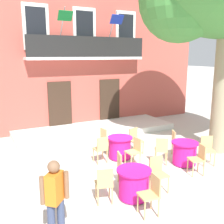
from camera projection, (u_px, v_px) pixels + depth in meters
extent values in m
plane|color=beige|center=(126.00, 165.00, 8.54)|extent=(120.00, 120.00, 0.00)
cube|color=#B24C42|center=(70.00, 50.00, 14.11)|extent=(13.00, 4.00, 7.50)
cube|color=#332319|center=(60.00, 106.00, 12.31)|extent=(1.10, 0.08, 2.30)
cube|color=#332319|center=(110.00, 102.00, 13.49)|extent=(1.10, 0.08, 2.30)
cube|color=silver|center=(36.00, 27.00, 11.15)|extent=(1.10, 0.08, 1.90)
cube|color=black|center=(36.00, 27.00, 11.12)|extent=(0.84, 0.04, 1.60)
cube|color=silver|center=(85.00, 29.00, 12.15)|extent=(1.10, 0.08, 1.90)
cube|color=black|center=(85.00, 29.00, 12.13)|extent=(0.84, 0.04, 1.60)
cube|color=silver|center=(126.00, 31.00, 13.16)|extent=(1.10, 0.08, 1.90)
cube|color=black|center=(126.00, 31.00, 13.13)|extent=(0.84, 0.04, 1.60)
cube|color=silver|center=(87.00, 58.00, 12.18)|extent=(5.60, 0.65, 0.12)
cube|color=black|center=(90.00, 47.00, 11.82)|extent=(5.60, 0.06, 0.90)
cylinder|color=#B2B2B7|center=(62.00, 25.00, 11.19)|extent=(0.04, 0.95, 1.33)
cube|color=#146B2D|center=(65.00, 16.00, 10.73)|extent=(0.60, 0.29, 0.38)
cylinder|color=#B2B2B7|center=(112.00, 27.00, 12.28)|extent=(0.04, 0.95, 1.33)
cube|color=#192D9E|center=(117.00, 19.00, 11.83)|extent=(0.60, 0.29, 0.38)
cylinder|color=#47423D|center=(37.00, 53.00, 11.11)|extent=(0.27, 0.27, 0.34)
ellipsoid|color=#38843D|center=(36.00, 43.00, 11.02)|extent=(0.35, 0.35, 0.47)
cylinder|color=#47423D|center=(63.00, 53.00, 11.63)|extent=(0.34, 0.34, 0.34)
ellipsoid|color=#4C8E38|center=(63.00, 46.00, 11.57)|extent=(0.44, 0.44, 0.28)
cylinder|color=slate|center=(87.00, 54.00, 12.17)|extent=(0.26, 0.26, 0.22)
ellipsoid|color=#38843D|center=(87.00, 47.00, 12.10)|extent=(0.33, 0.33, 0.47)
cylinder|color=slate|center=(109.00, 54.00, 12.69)|extent=(0.35, 0.35, 0.27)
ellipsoid|color=#38843D|center=(109.00, 48.00, 12.63)|extent=(0.45, 0.45, 0.26)
cylinder|color=#995638|center=(130.00, 54.00, 13.22)|extent=(0.35, 0.35, 0.25)
ellipsoid|color=#4C8E38|center=(130.00, 48.00, 13.15)|extent=(0.46, 0.46, 0.38)
cube|color=silver|center=(96.00, 130.00, 12.13)|extent=(7.19, 2.34, 0.25)
cylinder|color=gray|center=(222.00, 96.00, 9.40)|extent=(0.64, 0.64, 4.14)
sphere|color=#3D7F38|center=(181.00, 0.00, 8.63)|extent=(2.76, 2.76, 2.76)
cylinder|color=#DB1984|center=(120.00, 148.00, 9.05)|extent=(0.74, 0.74, 0.68)
cylinder|color=#DB1984|center=(120.00, 138.00, 8.97)|extent=(0.86, 0.86, 0.04)
cylinder|color=#2D2823|center=(120.00, 158.00, 9.12)|extent=(0.44, 0.44, 0.03)
cylinder|color=tan|center=(143.00, 148.00, 9.47)|extent=(0.04, 0.04, 0.45)
cylinder|color=tan|center=(136.00, 150.00, 9.28)|extent=(0.04, 0.04, 0.45)
cylinder|color=tan|center=(137.00, 145.00, 9.74)|extent=(0.04, 0.04, 0.45)
cylinder|color=tan|center=(130.00, 147.00, 9.54)|extent=(0.04, 0.04, 0.45)
cube|color=tan|center=(136.00, 141.00, 9.46)|extent=(0.45, 0.45, 0.04)
cube|color=tan|center=(133.00, 134.00, 9.55)|extent=(0.38, 0.09, 0.42)
cylinder|color=tan|center=(109.00, 144.00, 9.91)|extent=(0.04, 0.04, 0.45)
cylinder|color=tan|center=(114.00, 146.00, 9.64)|extent=(0.04, 0.04, 0.45)
cylinder|color=tan|center=(101.00, 146.00, 9.72)|extent=(0.04, 0.04, 0.45)
cylinder|color=tan|center=(106.00, 148.00, 9.45)|extent=(0.04, 0.04, 0.45)
cube|color=tan|center=(108.00, 140.00, 9.63)|extent=(0.45, 0.45, 0.04)
cube|color=tan|center=(103.00, 134.00, 9.48)|extent=(0.09, 0.38, 0.42)
cylinder|color=tan|center=(93.00, 155.00, 8.80)|extent=(0.04, 0.04, 0.45)
cylinder|color=tan|center=(103.00, 153.00, 8.96)|extent=(0.04, 0.04, 0.45)
cylinder|color=tan|center=(98.00, 159.00, 8.51)|extent=(0.04, 0.04, 0.45)
cylinder|color=tan|center=(107.00, 157.00, 8.66)|extent=(0.04, 0.04, 0.45)
cube|color=tan|center=(100.00, 149.00, 8.68)|extent=(0.40, 0.40, 0.04)
cube|color=tan|center=(103.00, 144.00, 8.47)|extent=(0.38, 0.04, 0.42)
cylinder|color=tan|center=(131.00, 162.00, 8.22)|extent=(0.04, 0.04, 0.45)
cylinder|color=tan|center=(125.00, 158.00, 8.51)|extent=(0.04, 0.04, 0.45)
cylinder|color=tan|center=(140.00, 160.00, 8.39)|extent=(0.04, 0.04, 0.45)
cylinder|color=tan|center=(134.00, 156.00, 8.68)|extent=(0.04, 0.04, 0.45)
cube|color=tan|center=(133.00, 152.00, 8.40)|extent=(0.42, 0.42, 0.04)
cube|color=tan|center=(137.00, 144.00, 8.44)|extent=(0.06, 0.38, 0.42)
cylinder|color=#DB1984|center=(134.00, 184.00, 6.51)|extent=(0.74, 0.74, 0.68)
cylinder|color=#DB1984|center=(134.00, 170.00, 6.43)|extent=(0.86, 0.86, 0.04)
cylinder|color=#2D2823|center=(133.00, 197.00, 6.59)|extent=(0.44, 0.44, 0.03)
cylinder|color=tan|center=(96.00, 190.00, 6.51)|extent=(0.04, 0.04, 0.45)
cylinder|color=tan|center=(109.00, 189.00, 6.58)|extent=(0.04, 0.04, 0.45)
cylinder|color=tan|center=(98.00, 197.00, 6.19)|extent=(0.04, 0.04, 0.45)
cylinder|color=tan|center=(112.00, 196.00, 6.26)|extent=(0.04, 0.04, 0.45)
cube|color=tan|center=(104.00, 184.00, 6.33)|extent=(0.49, 0.49, 0.04)
cube|color=tan|center=(105.00, 178.00, 6.11)|extent=(0.38, 0.14, 0.42)
cylinder|color=tan|center=(145.00, 211.00, 5.64)|extent=(0.04, 0.04, 0.45)
cylinder|color=tan|center=(138.00, 203.00, 5.95)|extent=(0.04, 0.04, 0.45)
cylinder|color=tan|center=(159.00, 208.00, 5.76)|extent=(0.04, 0.04, 0.45)
cylinder|color=tan|center=(151.00, 200.00, 6.07)|extent=(0.04, 0.04, 0.45)
cube|color=tan|center=(148.00, 195.00, 5.80)|extent=(0.45, 0.45, 0.04)
cube|color=tan|center=(156.00, 184.00, 5.82)|extent=(0.09, 0.38, 0.42)
cylinder|color=tan|center=(168.00, 185.00, 6.76)|extent=(0.04, 0.04, 0.45)
cylinder|color=tan|center=(157.00, 188.00, 6.62)|extent=(0.04, 0.04, 0.45)
cylinder|color=tan|center=(161.00, 180.00, 7.06)|extent=(0.04, 0.04, 0.45)
cylinder|color=tan|center=(150.00, 182.00, 6.93)|extent=(0.04, 0.04, 0.45)
cube|color=tan|center=(159.00, 175.00, 6.79)|extent=(0.42, 0.42, 0.04)
cube|color=tan|center=(156.00, 164.00, 6.90)|extent=(0.38, 0.06, 0.42)
cylinder|color=tan|center=(130.00, 173.00, 7.45)|extent=(0.04, 0.04, 0.45)
cylinder|color=tan|center=(133.00, 178.00, 7.13)|extent=(0.04, 0.04, 0.45)
cylinder|color=tan|center=(118.00, 174.00, 7.38)|extent=(0.04, 0.04, 0.45)
cylinder|color=tan|center=(121.00, 180.00, 7.06)|extent=(0.04, 0.04, 0.45)
cube|color=tan|center=(126.00, 168.00, 7.21)|extent=(0.49, 0.49, 0.04)
cube|color=tan|center=(119.00, 161.00, 7.12)|extent=(0.14, 0.38, 0.42)
cylinder|color=#DB1984|center=(184.00, 154.00, 8.53)|extent=(0.74, 0.74, 0.68)
cylinder|color=#DB1984|center=(185.00, 143.00, 8.46)|extent=(0.86, 0.86, 0.04)
cylinder|color=#2D2823|center=(184.00, 164.00, 8.61)|extent=(0.44, 0.44, 0.03)
cylinder|color=tan|center=(193.00, 170.00, 7.65)|extent=(0.04, 0.04, 0.45)
cylinder|color=tan|center=(188.00, 165.00, 7.98)|extent=(0.04, 0.04, 0.45)
cylinder|color=tan|center=(204.00, 169.00, 7.71)|extent=(0.04, 0.04, 0.45)
cylinder|color=tan|center=(198.00, 164.00, 8.04)|extent=(0.04, 0.04, 0.45)
cube|color=tan|center=(196.00, 159.00, 7.79)|extent=(0.50, 0.50, 0.04)
cube|color=tan|center=(202.00, 152.00, 7.78)|extent=(0.15, 0.38, 0.42)
cylinder|color=tan|center=(215.00, 160.00, 8.40)|extent=(0.04, 0.04, 0.45)
cylinder|color=tan|center=(204.00, 160.00, 8.40)|extent=(0.04, 0.04, 0.45)
cylinder|color=tan|center=(211.00, 156.00, 8.73)|extent=(0.04, 0.04, 0.45)
cylinder|color=tan|center=(200.00, 156.00, 8.73)|extent=(0.04, 0.04, 0.45)
cube|color=tan|center=(208.00, 151.00, 8.51)|extent=(0.54, 0.54, 0.04)
cube|color=tan|center=(207.00, 142.00, 8.64)|extent=(0.35, 0.21, 0.42)
cylinder|color=tan|center=(181.00, 148.00, 9.47)|extent=(0.04, 0.04, 0.45)
cylinder|color=tan|center=(184.00, 151.00, 9.14)|extent=(0.04, 0.04, 0.45)
cylinder|color=tan|center=(172.00, 148.00, 9.46)|extent=(0.04, 0.04, 0.45)
cylinder|color=tan|center=(174.00, 151.00, 9.13)|extent=(0.04, 0.04, 0.45)
cube|color=tan|center=(178.00, 143.00, 9.25)|extent=(0.54, 0.54, 0.04)
cube|color=tan|center=(174.00, 137.00, 9.19)|extent=(0.21, 0.36, 0.42)
cylinder|color=tan|center=(155.00, 155.00, 8.82)|extent=(0.04, 0.04, 0.45)
cylinder|color=tan|center=(166.00, 155.00, 8.79)|extent=(0.04, 0.04, 0.45)
cylinder|color=tan|center=(156.00, 159.00, 8.49)|extent=(0.04, 0.04, 0.45)
cylinder|color=tan|center=(167.00, 159.00, 8.46)|extent=(0.04, 0.04, 0.45)
cube|color=tan|center=(161.00, 150.00, 8.59)|extent=(0.55, 0.55, 0.04)
cube|color=tan|center=(162.00, 145.00, 8.36)|extent=(0.34, 0.24, 0.42)
cylinder|color=#384260|center=(61.00, 222.00, 4.90)|extent=(0.14, 0.14, 0.90)
cube|color=orange|center=(55.00, 188.00, 4.70)|extent=(0.39, 0.40, 0.56)
sphere|color=brown|center=(54.00, 167.00, 4.62)|extent=(0.22, 0.22, 0.22)
cylinder|color=brown|center=(42.00, 190.00, 4.60)|extent=(0.09, 0.09, 0.52)
cylinder|color=brown|center=(67.00, 185.00, 4.80)|extent=(0.09, 0.09, 0.52)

